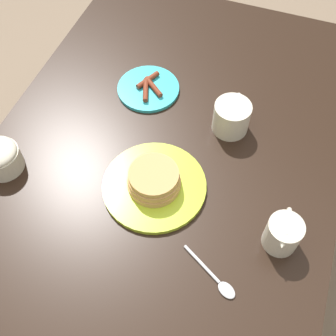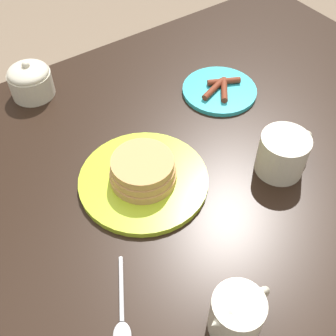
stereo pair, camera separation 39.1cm
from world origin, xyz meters
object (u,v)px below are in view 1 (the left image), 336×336
at_px(side_plate_bacon, 148,88).
at_px(spoon, 217,280).
at_px(pancake_plate, 153,184).
at_px(coffee_mug, 232,116).
at_px(creamer_pitcher, 283,234).
at_px(sugar_bowl, 0,157).

height_order(side_plate_bacon, spoon, side_plate_bacon).
bearing_deg(spoon, pancake_plate, 51.24).
bearing_deg(spoon, coffee_mug, 11.58).
relative_size(coffee_mug, creamer_pitcher, 1.10).
relative_size(sugar_bowl, spoon, 0.70).
xyz_separation_m(coffee_mug, creamer_pitcher, (-0.27, -0.18, -0.00)).
bearing_deg(spoon, sugar_bowl, 80.04).
bearing_deg(coffee_mug, spoon, -168.42).
distance_m(side_plate_bacon, spoon, 0.55).
bearing_deg(side_plate_bacon, pancake_plate, -156.53).
xyz_separation_m(pancake_plate, side_plate_bacon, (0.29, 0.12, -0.01)).
bearing_deg(pancake_plate, creamer_pitcher, -96.33).
bearing_deg(coffee_mug, creamer_pitcher, -146.16).
relative_size(side_plate_bacon, coffee_mug, 1.39).
bearing_deg(coffee_mug, side_plate_bacon, 78.51).
distance_m(coffee_mug, spoon, 0.41).
height_order(pancake_plate, sugar_bowl, sugar_bowl).
bearing_deg(creamer_pitcher, spoon, 141.68).
bearing_deg(coffee_mug, pancake_plate, 153.66).
xyz_separation_m(side_plate_bacon, coffee_mug, (-0.05, -0.24, 0.03)).
bearing_deg(pancake_plate, sugar_bowl, 99.82).
height_order(side_plate_bacon, sugar_bowl, sugar_bowl).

